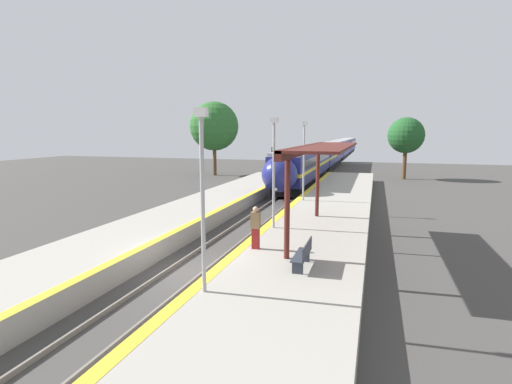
% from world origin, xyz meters
% --- Properties ---
extents(ground_plane, '(120.00, 120.00, 0.00)m').
position_xyz_m(ground_plane, '(0.00, 0.00, 0.00)').
color(ground_plane, '#423F3D').
extents(rail_left, '(0.08, 90.00, 0.15)m').
position_xyz_m(rail_left, '(-0.72, 0.00, 0.07)').
color(rail_left, slate).
rests_on(rail_left, ground_plane).
extents(rail_right, '(0.08, 90.00, 0.15)m').
position_xyz_m(rail_right, '(0.72, 0.00, 0.07)').
color(rail_right, slate).
rests_on(rail_right, ground_plane).
extents(train, '(2.79, 83.60, 3.74)m').
position_xyz_m(train, '(0.00, 55.71, 2.14)').
color(train, black).
rests_on(train, ground_plane).
extents(platform_right, '(4.92, 64.00, 0.86)m').
position_xyz_m(platform_right, '(4.16, 0.00, 0.43)').
color(platform_right, '#9E998E').
rests_on(platform_right, ground_plane).
extents(platform_left, '(4.16, 64.00, 0.86)m').
position_xyz_m(platform_left, '(-3.79, 0.00, 0.43)').
color(platform_left, '#9E998E').
rests_on(platform_left, ground_plane).
extents(platform_bench, '(0.44, 1.70, 0.89)m').
position_xyz_m(platform_bench, '(4.65, -0.60, 1.33)').
color(platform_bench, '#2D333D').
rests_on(platform_bench, platform_right).
extents(person_waiting, '(0.36, 0.22, 1.68)m').
position_xyz_m(person_waiting, '(2.46, 1.04, 1.73)').
color(person_waiting, maroon).
rests_on(person_waiting, platform_right).
extents(railway_signal, '(0.28, 0.28, 3.97)m').
position_xyz_m(railway_signal, '(-2.22, 22.12, 2.45)').
color(railway_signal, '#59595E').
rests_on(railway_signal, ground_plane).
extents(lamppost_near, '(0.36, 0.20, 5.18)m').
position_xyz_m(lamppost_near, '(2.28, -3.43, 3.83)').
color(lamppost_near, '#9E9EA3').
rests_on(lamppost_near, platform_right).
extents(lamppost_mid, '(0.36, 0.20, 5.18)m').
position_xyz_m(lamppost_mid, '(2.28, 4.60, 3.83)').
color(lamppost_mid, '#9E9EA3').
rests_on(lamppost_mid, platform_right).
extents(lamppost_far, '(0.36, 0.20, 5.18)m').
position_xyz_m(lamppost_far, '(2.28, 12.62, 3.83)').
color(lamppost_far, '#9E9EA3').
rests_on(lamppost_far, platform_right).
extents(station_canopy, '(2.02, 10.61, 3.96)m').
position_xyz_m(station_canopy, '(4.45, 4.02, 4.54)').
color(station_canopy, '#511E19').
rests_on(station_canopy, platform_right).
extents(background_tree_left, '(5.96, 5.96, 9.02)m').
position_xyz_m(background_tree_left, '(-12.31, 32.42, 6.02)').
color(background_tree_left, brown).
rests_on(background_tree_left, ground_plane).
extents(background_tree_right, '(4.03, 4.03, 6.99)m').
position_xyz_m(background_tree_right, '(9.97, 34.88, 4.94)').
color(background_tree_right, brown).
rests_on(background_tree_right, ground_plane).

